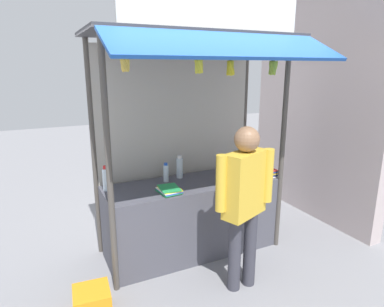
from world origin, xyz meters
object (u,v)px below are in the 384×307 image
object	(u,v)px
magazine_stack_front_right	(169,190)
banana_bunch_leftmost	(273,68)
magazine_stack_front_left	(266,172)
vendor_person	(245,195)
water_bottle_far_right	(106,179)
plastic_crate	(92,301)
magazine_stack_far_left	(230,180)
banana_bunch_inner_left	(230,68)
water_bottle_back_right	(166,173)
banana_bunch_inner_right	(199,66)
water_bottle_right	(180,167)
banana_bunch_rightmost	(125,64)

from	to	relation	value
magazine_stack_front_right	banana_bunch_leftmost	size ratio (longest dim) A/B	0.98
magazine_stack_front_left	vendor_person	size ratio (longest dim) A/B	0.16
water_bottle_far_right	plastic_crate	distance (m)	1.22
magazine_stack_far_left	plastic_crate	world-z (taller)	magazine_stack_far_left
magazine_stack_front_right	banana_bunch_inner_left	distance (m)	1.42
water_bottle_back_right	banana_bunch_inner_right	size ratio (longest dim) A/B	0.83
banana_bunch_inner_right	plastic_crate	world-z (taller)	banana_bunch_inner_right
banana_bunch_inner_right	banana_bunch_leftmost	size ratio (longest dim) A/B	0.92
water_bottle_right	magazine_stack_far_left	world-z (taller)	water_bottle_right
magazine_stack_front_left	magazine_stack_far_left	world-z (taller)	magazine_stack_front_left
water_bottle_right	banana_bunch_leftmost	distance (m)	1.56
water_bottle_right	water_bottle_far_right	distance (m)	0.89
plastic_crate	banana_bunch_inner_left	bearing A→B (deg)	5.10
banana_bunch_inner_right	vendor_person	world-z (taller)	banana_bunch_inner_right
water_bottle_right	water_bottle_far_right	size ratio (longest dim) A/B	1.01
water_bottle_right	plastic_crate	bearing A→B (deg)	-146.94
water_bottle_far_right	banana_bunch_leftmost	bearing A→B (deg)	-20.49
water_bottle_far_right	banana_bunch_inner_left	xyz separation A→B (m)	(1.15, -0.63, 1.17)
water_bottle_back_right	banana_bunch_inner_right	world-z (taller)	banana_bunch_inner_right
water_bottle_back_right	magazine_stack_front_left	bearing A→B (deg)	-15.30
water_bottle_right	magazine_stack_far_left	xyz separation A→B (m)	(0.44, -0.44, -0.09)
banana_bunch_leftmost	vendor_person	world-z (taller)	banana_bunch_leftmost
magazine_stack_front_right	water_bottle_back_right	bearing A→B (deg)	73.88
magazine_stack_front_right	banana_bunch_inner_right	size ratio (longest dim) A/B	1.07
magazine_stack_front_left	banana_bunch_leftmost	world-z (taller)	banana_bunch_leftmost
magazine_stack_far_left	banana_bunch_rightmost	bearing A→B (deg)	-169.42
banana_bunch_rightmost	banana_bunch_leftmost	distance (m)	1.57
water_bottle_back_right	banana_bunch_inner_left	xyz separation A→B (m)	(0.46, -0.61, 1.20)
magazine_stack_far_left	vendor_person	world-z (taller)	vendor_person
water_bottle_far_right	banana_bunch_inner_left	distance (m)	1.76
banana_bunch_inner_right	plastic_crate	distance (m)	2.38
water_bottle_far_right	banana_bunch_rightmost	bearing A→B (deg)	-80.31
banana_bunch_inner_right	banana_bunch_leftmost	distance (m)	0.87
vendor_person	plastic_crate	distance (m)	1.71
magazine_stack_far_left	banana_bunch_leftmost	size ratio (longest dim) A/B	0.93
water_bottle_back_right	plastic_crate	world-z (taller)	water_bottle_back_right
magazine_stack_front_right	water_bottle_right	bearing A→B (deg)	53.46
water_bottle_back_right	banana_bunch_rightmost	size ratio (longest dim) A/B	0.90
water_bottle_far_right	magazine_stack_front_left	bearing A→B (deg)	-10.21
banana_bunch_leftmost	vendor_person	xyz separation A→B (m)	(-0.58, -0.40, -1.18)
magazine_stack_front_right	banana_bunch_rightmost	world-z (taller)	banana_bunch_rightmost
vendor_person	water_bottle_far_right	bearing A→B (deg)	115.16
water_bottle_back_right	plastic_crate	bearing A→B (deg)	-144.13
banana_bunch_rightmost	banana_bunch_inner_right	xyz separation A→B (m)	(0.70, 0.00, -0.01)
water_bottle_right	banana_bunch_leftmost	xyz separation A→B (m)	(0.78, -0.67, 1.17)
magazine_stack_front_left	magazine_stack_front_right	distance (m)	1.31
magazine_stack_front_left	water_bottle_far_right	bearing A→B (deg)	169.79
water_bottle_far_right	banana_bunch_rightmost	world-z (taller)	banana_bunch_rightmost
magazine_stack_far_left	water_bottle_right	bearing A→B (deg)	134.44
plastic_crate	banana_bunch_rightmost	bearing A→B (deg)	16.27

